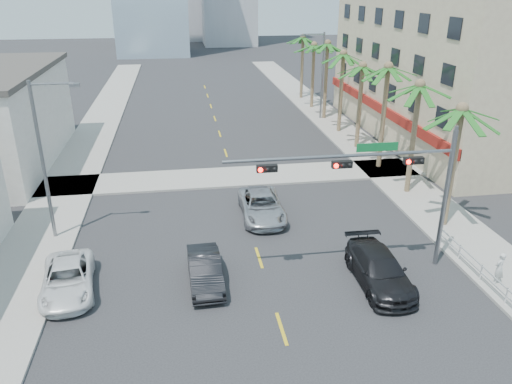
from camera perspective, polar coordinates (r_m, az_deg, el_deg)
sidewalk_right at (r=38.86m, az=15.65°, el=1.62°), size 4.00×120.00×0.15m
sidewalk_left at (r=36.48m, az=-21.28°, el=-0.52°), size 4.00×120.00×0.15m
sidewalk_cross at (r=37.57m, az=-2.58°, el=1.75°), size 80.00×4.00×0.15m
building_right at (r=50.37m, az=22.65°, el=14.20°), size 15.25×28.00×15.00m
traffic_signal_mast at (r=24.42m, az=14.69°, el=1.69°), size 11.12×0.54×7.20m
palm_tree_0 at (r=29.93m, az=22.48°, el=8.60°), size 4.80×4.80×7.80m
palm_tree_1 at (r=34.31m, az=18.21°, el=11.41°), size 4.80×4.80×8.16m
palm_tree_2 at (r=38.90m, az=14.88°, el=13.52°), size 4.80×4.80×8.52m
palm_tree_3 at (r=43.76m, az=12.10°, el=13.80°), size 4.80×4.80×7.80m
palm_tree_4 at (r=48.57m, az=9.96°, el=15.22°), size 4.80×4.80×8.16m
palm_tree_5 at (r=53.45m, az=8.19°, el=16.36°), size 4.80×4.80×8.52m
palm_tree_6 at (r=58.50m, az=6.65°, el=16.29°), size 4.80×4.80×7.80m
palm_tree_7 at (r=63.46m, az=5.40°, el=17.15°), size 4.80×4.80×8.16m
streetlight_left at (r=29.11m, az=-22.95°, el=3.99°), size 2.55×0.25×9.00m
streetlight_right at (r=53.64m, az=7.39°, el=13.49°), size 2.55×0.25×9.00m
guardrail at (r=26.81m, az=24.38°, el=-8.16°), size 0.08×8.08×1.00m
car_parked_far at (r=25.36m, az=-20.72°, el=-9.30°), size 2.90×5.25×1.39m
car_lane_left at (r=24.51m, az=-5.84°, el=-8.87°), size 1.67×4.45×1.45m
car_lane_center at (r=30.98m, az=0.66°, el=-1.58°), size 2.64×5.56×1.53m
car_lane_right at (r=25.03m, az=13.91°, el=-8.60°), size 2.29×5.48×1.58m
pedestrian at (r=26.78m, az=26.06°, el=-7.80°), size 0.70×0.60×1.62m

